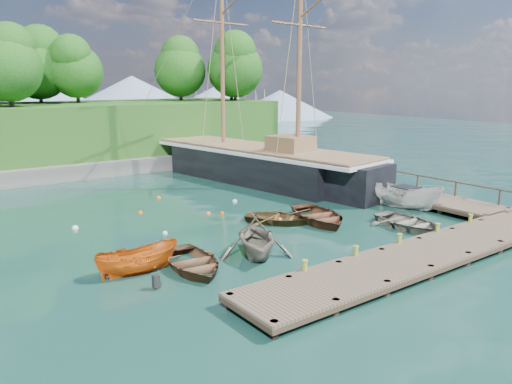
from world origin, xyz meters
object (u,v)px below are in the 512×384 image
at_px(rowboat_0, 193,269).
at_px(rowboat_2, 318,222).
at_px(cabin_boat_white, 404,208).
at_px(schooner, 258,166).
at_px(rowboat_4, 280,223).
at_px(rowboat_3, 408,228).
at_px(motorboat_orange, 138,273).
at_px(rowboat_1, 256,256).

height_order(rowboat_0, rowboat_2, rowboat_2).
relative_size(rowboat_0, cabin_boat_white, 0.90).
bearing_deg(schooner, rowboat_0, -143.57).
relative_size(rowboat_4, schooner, 0.14).
xyz_separation_m(rowboat_2, rowboat_3, (3.25, -3.91, 0.00)).
height_order(rowboat_3, schooner, schooner).
height_order(rowboat_0, schooner, schooner).
distance_m(rowboat_4, motorboat_orange, 10.16).
distance_m(motorboat_orange, schooner, 21.12).
height_order(rowboat_2, motorboat_orange, motorboat_orange).
bearing_deg(rowboat_0, motorboat_orange, 165.08).
xyz_separation_m(rowboat_2, motorboat_orange, (-11.76, -1.30, 0.00)).
relative_size(rowboat_1, cabin_boat_white, 0.83).
distance_m(rowboat_1, rowboat_3, 9.74).
bearing_deg(schooner, motorboat_orange, -149.53).
xyz_separation_m(rowboat_0, rowboat_2, (9.64, 2.27, 0.00)).
bearing_deg(schooner, rowboat_4, -129.58).
distance_m(rowboat_1, schooner, 18.27).
distance_m(rowboat_1, rowboat_4, 5.81).
xyz_separation_m(rowboat_0, schooner, (14.16, 14.37, 1.21)).
bearing_deg(motorboat_orange, rowboat_3, -94.26).
height_order(rowboat_3, cabin_boat_white, cabin_boat_white).
relative_size(rowboat_4, motorboat_orange, 1.11).
bearing_deg(motorboat_orange, rowboat_2, -78.10).
relative_size(rowboat_2, rowboat_4, 1.22).
bearing_deg(rowboat_3, schooner, 89.99).
relative_size(rowboat_1, motorboat_orange, 1.12).
bearing_deg(rowboat_3, rowboat_1, 176.25).
bearing_deg(schooner, rowboat_3, -103.51).
height_order(rowboat_0, motorboat_orange, motorboat_orange).
distance_m(rowboat_2, schooner, 12.97).
bearing_deg(rowboat_0, cabin_boat_white, 14.36).
height_order(rowboat_0, rowboat_1, rowboat_1).
xyz_separation_m(rowboat_2, schooner, (4.52, 12.10, 1.21)).
bearing_deg(cabin_boat_white, schooner, 84.64).
distance_m(rowboat_3, motorboat_orange, 15.24).
height_order(motorboat_orange, schooner, schooner).
bearing_deg(rowboat_2, motorboat_orange, -158.77).
distance_m(rowboat_2, motorboat_orange, 11.83).
bearing_deg(rowboat_2, rowboat_3, -35.31).
xyz_separation_m(rowboat_1, rowboat_4, (4.46, 3.72, 0.00)).
distance_m(rowboat_0, rowboat_2, 9.90).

